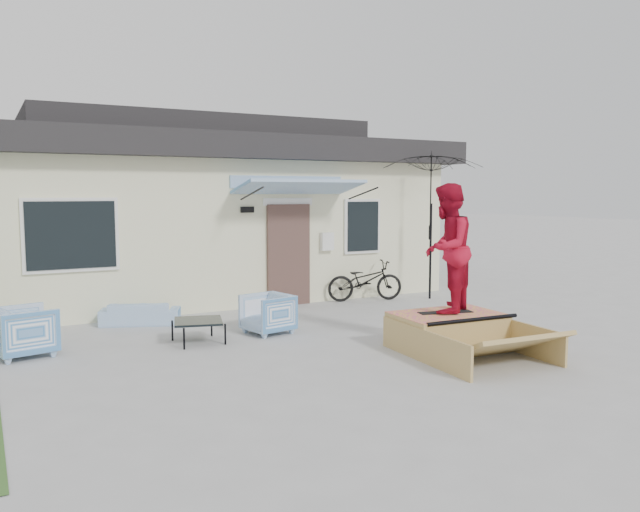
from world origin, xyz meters
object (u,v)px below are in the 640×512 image
armchair_left (24,329)px  patio_umbrella (431,220)px  skateboard (446,312)px  skater (447,246)px  coffee_table (198,331)px  armchair_right (268,312)px  loveseat (140,309)px  bicycle (365,276)px  skate_ramp (447,331)px

armchair_left → patio_umbrella: patio_umbrella is taller
skateboard → skater: 0.99m
coffee_table → armchair_right: bearing=3.4°
armchair_left → armchair_right: 3.66m
skateboard → armchair_left: bearing=170.7°
armchair_right → skateboard: 2.93m
skater → coffee_table: bearing=-68.1°
loveseat → skater: size_ratio=0.71×
skateboard → loveseat: bearing=147.5°
coffee_table → bicycle: size_ratio=0.44×
armchair_right → skater: (1.99, -2.15, 1.18)m
loveseat → skate_ramp: bearing=154.7°
coffee_table → patio_umbrella: bearing=15.0°
loveseat → armchair_left: armchair_left is taller
armchair_left → skateboard: 6.15m
armchair_right → patio_umbrella: patio_umbrella is taller
skate_ramp → skateboard: bearing=90.0°
armchair_right → patio_umbrella: (4.55, 1.47, 1.38)m
skateboard → skater: skater is taller
armchair_left → armchair_right: (3.65, -0.31, -0.03)m
coffee_table → bicycle: 4.81m
armchair_right → patio_umbrella: bearing=96.3°
coffee_table → patio_umbrella: (5.76, 1.54, 1.57)m
patio_umbrella → armchair_left: bearing=-171.9°
armchair_left → armchair_right: size_ratio=1.09×
coffee_table → skateboard: skateboard is taller
armchair_right → armchair_left: bearing=-106.4°
bicycle → skateboard: bicycle is taller
skateboard → skater: (0.00, -0.00, 0.99)m
patio_umbrella → loveseat: bearing=177.3°
coffee_table → skater: size_ratio=0.37×
armchair_left → skater: 6.25m
loveseat → patio_umbrella: (6.24, -0.29, 1.48)m
armchair_right → bicycle: bearing=110.0°
patio_umbrella → skateboard: patio_umbrella is taller
armchair_right → skater: 3.15m
patio_umbrella → skater: (-2.56, -3.62, -0.21)m
bicycle → armchair_right: bearing=136.2°
coffee_table → skate_ramp: bearing=-33.6°
armchair_right → skateboard: size_ratio=0.88×
armchair_right → loveseat: bearing=-147.6°
armchair_left → skate_ramp: bearing=-126.4°
patio_umbrella → skater: skater is taller
armchair_left → bicycle: (6.79, 1.62, 0.13)m
bicycle → skateboard: (-1.16, -4.08, 0.02)m
coffee_table → patio_umbrella: size_ratio=0.27×
armchair_left → bicycle: size_ratio=0.48×
skater → armchair_right: bearing=-82.4°
patio_umbrella → skater: 4.44m
armchair_left → coffee_table: armchair_left is taller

